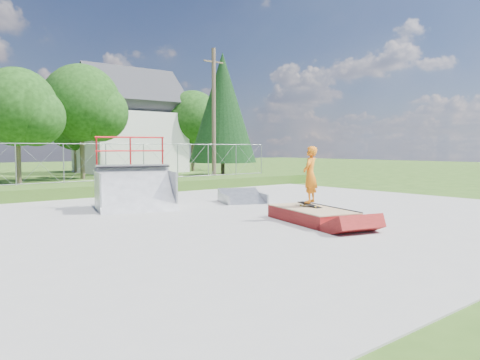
% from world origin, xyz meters
% --- Properties ---
extents(ground, '(120.00, 120.00, 0.00)m').
position_xyz_m(ground, '(0.00, 0.00, 0.00)').
color(ground, '#2D4F16').
rests_on(ground, ground).
extents(concrete_pad, '(20.00, 16.00, 0.04)m').
position_xyz_m(concrete_pad, '(0.00, 0.00, 0.02)').
color(concrete_pad, '#9A9B98').
rests_on(concrete_pad, ground).
extents(grass_berm, '(24.00, 3.00, 0.50)m').
position_xyz_m(grass_berm, '(0.00, 9.50, 0.25)').
color(grass_berm, '#2D4F16').
rests_on(grass_berm, ground).
extents(grind_box, '(2.00, 3.01, 0.41)m').
position_xyz_m(grind_box, '(0.57, -2.01, 0.21)').
color(grind_box, maroon).
rests_on(grind_box, concrete_pad).
extents(quarter_pipe, '(3.00, 2.75, 2.49)m').
position_xyz_m(quarter_pipe, '(-2.02, 3.50, 1.24)').
color(quarter_pipe, gray).
rests_on(quarter_pipe, concrete_pad).
extents(flat_bank_ramp, '(2.07, 2.12, 0.48)m').
position_xyz_m(flat_bank_ramp, '(2.04, 2.76, 0.24)').
color(flat_bank_ramp, gray).
rests_on(flat_bank_ramp, concrete_pad).
extents(skateboard, '(0.26, 0.80, 0.13)m').
position_xyz_m(skateboard, '(0.77, -1.76, 0.45)').
color(skateboard, black).
rests_on(skateboard, grind_box).
extents(skater, '(0.70, 0.59, 1.62)m').
position_xyz_m(skater, '(0.77, -1.76, 1.26)').
color(skater, orange).
rests_on(skater, grind_box).
extents(chain_link_fence, '(20.00, 0.06, 1.80)m').
position_xyz_m(chain_link_fence, '(0.00, 10.50, 1.40)').
color(chain_link_fence, gray).
rests_on(chain_link_fence, grass_berm).
extents(gable_house, '(8.40, 6.08, 8.94)m').
position_xyz_m(gable_house, '(9.00, 26.00, 3.84)').
color(gable_house, silver).
rests_on(gable_house, ground).
extents(utility_pole, '(0.24, 0.24, 8.00)m').
position_xyz_m(utility_pole, '(7.50, 12.00, 4.00)').
color(utility_pole, brown).
rests_on(utility_pole, ground).
extents(tree_left_near, '(4.76, 4.48, 6.65)m').
position_xyz_m(tree_left_near, '(-1.75, 17.83, 4.24)').
color(tree_left_near, brown).
rests_on(tree_left_near, ground).
extents(tree_center, '(5.44, 5.12, 7.60)m').
position_xyz_m(tree_center, '(2.78, 19.81, 4.85)').
color(tree_center, brown).
rests_on(tree_center, ground).
extents(tree_right_far, '(5.10, 4.80, 7.12)m').
position_xyz_m(tree_right_far, '(14.27, 23.82, 4.54)').
color(tree_right_far, brown).
rests_on(tree_right_far, ground).
extents(tree_back_mid, '(4.08, 3.84, 5.70)m').
position_xyz_m(tree_back_mid, '(5.21, 27.86, 3.63)').
color(tree_back_mid, brown).
rests_on(tree_back_mid, ground).
extents(conifer_tree, '(5.04, 5.04, 9.10)m').
position_xyz_m(conifer_tree, '(12.00, 17.00, 5.05)').
color(conifer_tree, brown).
rests_on(conifer_tree, ground).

